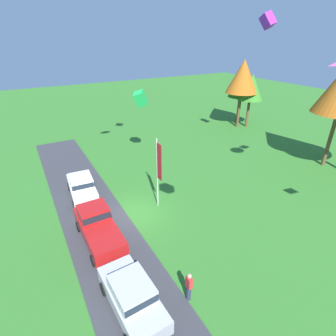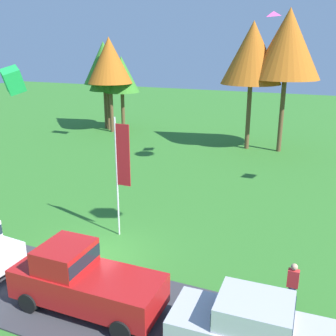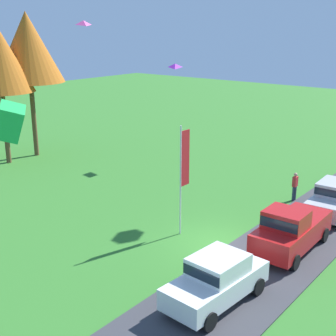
{
  "view_description": "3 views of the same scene",
  "coord_description": "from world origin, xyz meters",
  "px_view_note": "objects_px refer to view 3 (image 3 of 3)",
  "views": [
    {
      "loc": [
        14.72,
        -5.4,
        11.71
      ],
      "look_at": [
        -0.69,
        3.39,
        2.69
      ],
      "focal_mm": 28.0,
      "sensor_mm": 36.0,
      "label": 1
    },
    {
      "loc": [
        8.3,
        -11.92,
        8.42
      ],
      "look_at": [
        1.12,
        4.89,
        2.59
      ],
      "focal_mm": 42.0,
      "sensor_mm": 36.0,
      "label": 2
    },
    {
      "loc": [
        -17.14,
        -10.6,
        9.88
      ],
      "look_at": [
        1.42,
        4.26,
        2.64
      ],
      "focal_mm": 50.0,
      "sensor_mm": 36.0,
      "label": 3
    }
  ],
  "objects_px": {
    "car_sedan_far_end": "(334,197)",
    "tree_center_back": "(28,48)",
    "person_watching_sky": "(295,186)",
    "flag_banner": "(184,166)",
    "kite_diamond_low_drifter": "(83,23)",
    "kite_box_near_flag": "(10,122)",
    "car_pickup_near_entrance": "(290,229)",
    "car_sedan_mid_row": "(217,278)",
    "kite_diamond_mid_center": "(175,65)"
  },
  "relations": [
    {
      "from": "person_watching_sky",
      "to": "tree_center_back",
      "type": "relative_size",
      "value": 0.16
    },
    {
      "from": "person_watching_sky",
      "to": "flag_banner",
      "type": "xyz_separation_m",
      "value": [
        -7.65,
        2.44,
        2.58
      ]
    },
    {
      "from": "kite_diamond_low_drifter",
      "to": "kite_box_near_flag",
      "type": "xyz_separation_m",
      "value": [
        -11.88,
        -9.14,
        -3.56
      ]
    },
    {
      "from": "flag_banner",
      "to": "kite_diamond_low_drifter",
      "type": "xyz_separation_m",
      "value": [
        4.19,
        11.35,
        6.63
      ]
    },
    {
      "from": "tree_center_back",
      "to": "flag_banner",
      "type": "xyz_separation_m",
      "value": [
        -4.37,
        -17.89,
        -4.87
      ]
    },
    {
      "from": "car_sedan_mid_row",
      "to": "kite_diamond_mid_center",
      "type": "height_order",
      "value": "kite_diamond_mid_center"
    },
    {
      "from": "flag_banner",
      "to": "kite_diamond_low_drifter",
      "type": "height_order",
      "value": "kite_diamond_low_drifter"
    },
    {
      "from": "flag_banner",
      "to": "kite_box_near_flag",
      "type": "relative_size",
      "value": 4.43
    },
    {
      "from": "car_pickup_near_entrance",
      "to": "car_sedan_far_end",
      "type": "distance_m",
      "value": 5.5
    },
    {
      "from": "car_sedan_mid_row",
      "to": "person_watching_sky",
      "type": "xyz_separation_m",
      "value": [
        11.87,
        2.27,
        -0.16
      ]
    },
    {
      "from": "tree_center_back",
      "to": "flag_banner",
      "type": "relative_size",
      "value": 2.0
    },
    {
      "from": "car_pickup_near_entrance",
      "to": "person_watching_sky",
      "type": "height_order",
      "value": "car_pickup_near_entrance"
    },
    {
      "from": "car_sedan_mid_row",
      "to": "kite_diamond_low_drifter",
      "type": "distance_m",
      "value": 20.27
    },
    {
      "from": "car_pickup_near_entrance",
      "to": "tree_center_back",
      "type": "xyz_separation_m",
      "value": [
        3.03,
        22.94,
        7.22
      ]
    },
    {
      "from": "kite_box_near_flag",
      "to": "kite_diamond_mid_center",
      "type": "bearing_deg",
      "value": 19.47
    },
    {
      "from": "person_watching_sky",
      "to": "kite_diamond_low_drifter",
      "type": "relative_size",
      "value": 1.65
    },
    {
      "from": "car_sedan_far_end",
      "to": "kite_diamond_low_drifter",
      "type": "xyz_separation_m",
      "value": [
        -2.65,
        16.41,
        9.04
      ]
    },
    {
      "from": "car_sedan_mid_row",
      "to": "kite_box_near_flag",
      "type": "xyz_separation_m",
      "value": [
        -3.47,
        6.93,
        5.49
      ]
    },
    {
      "from": "person_watching_sky",
      "to": "car_pickup_near_entrance",
      "type": "bearing_deg",
      "value": -157.57
    },
    {
      "from": "person_watching_sky",
      "to": "tree_center_back",
      "type": "height_order",
      "value": "tree_center_back"
    },
    {
      "from": "kite_box_near_flag",
      "to": "car_pickup_near_entrance",
      "type": "bearing_deg",
      "value": -38.79
    },
    {
      "from": "car_sedan_mid_row",
      "to": "kite_diamond_low_drifter",
      "type": "relative_size",
      "value": 4.37
    },
    {
      "from": "car_sedan_far_end",
      "to": "kite_diamond_mid_center",
      "type": "xyz_separation_m",
      "value": [
        3.56,
        13.66,
        6.08
      ]
    },
    {
      "from": "car_sedan_far_end",
      "to": "kite_box_near_flag",
      "type": "height_order",
      "value": "kite_box_near_flag"
    },
    {
      "from": "kite_diamond_low_drifter",
      "to": "kite_diamond_mid_center",
      "type": "distance_m",
      "value": 7.41
    },
    {
      "from": "tree_center_back",
      "to": "car_sedan_far_end",
      "type": "bearing_deg",
      "value": -83.86
    },
    {
      "from": "kite_diamond_low_drifter",
      "to": "kite_box_near_flag",
      "type": "distance_m",
      "value": 15.41
    },
    {
      "from": "tree_center_back",
      "to": "kite_diamond_low_drifter",
      "type": "relative_size",
      "value": 10.59
    },
    {
      "from": "car_pickup_near_entrance",
      "to": "kite_diamond_low_drifter",
      "type": "distance_m",
      "value": 18.91
    },
    {
      "from": "car_sedan_mid_row",
      "to": "car_sedan_far_end",
      "type": "distance_m",
      "value": 11.07
    },
    {
      "from": "car_pickup_near_entrance",
      "to": "kite_diamond_low_drifter",
      "type": "bearing_deg",
      "value": 80.14
    },
    {
      "from": "person_watching_sky",
      "to": "car_sedan_mid_row",
      "type": "bearing_deg",
      "value": -169.16
    },
    {
      "from": "car_sedan_far_end",
      "to": "person_watching_sky",
      "type": "xyz_separation_m",
      "value": [
        0.81,
        2.61,
        -0.16
      ]
    },
    {
      "from": "car_sedan_mid_row",
      "to": "kite_diamond_mid_center",
      "type": "bearing_deg",
      "value": 42.34
    },
    {
      "from": "kite_diamond_low_drifter",
      "to": "car_sedan_mid_row",
      "type": "bearing_deg",
      "value": -117.63
    },
    {
      "from": "car_sedan_far_end",
      "to": "kite_diamond_low_drifter",
      "type": "distance_m",
      "value": 18.92
    },
    {
      "from": "car_sedan_mid_row",
      "to": "car_pickup_near_entrance",
      "type": "distance_m",
      "value": 5.57
    },
    {
      "from": "tree_center_back",
      "to": "kite_diamond_low_drifter",
      "type": "distance_m",
      "value": 6.77
    },
    {
      "from": "car_sedan_far_end",
      "to": "person_watching_sky",
      "type": "distance_m",
      "value": 2.74
    },
    {
      "from": "flag_banner",
      "to": "car_sedan_far_end",
      "type": "bearing_deg",
      "value": -36.45
    },
    {
      "from": "kite_diamond_low_drifter",
      "to": "kite_diamond_mid_center",
      "type": "xyz_separation_m",
      "value": [
        6.21,
        -2.75,
        -2.97
      ]
    },
    {
      "from": "car_sedan_far_end",
      "to": "car_pickup_near_entrance",
      "type": "bearing_deg",
      "value": 179.96
    },
    {
      "from": "kite_diamond_low_drifter",
      "to": "kite_box_near_flag",
      "type": "height_order",
      "value": "kite_diamond_low_drifter"
    },
    {
      "from": "car_sedan_far_end",
      "to": "tree_center_back",
      "type": "distance_m",
      "value": 24.2
    },
    {
      "from": "car_sedan_mid_row",
      "to": "kite_diamond_mid_center",
      "type": "distance_m",
      "value": 20.69
    },
    {
      "from": "car_pickup_near_entrance",
      "to": "kite_diamond_mid_center",
      "type": "xyz_separation_m",
      "value": [
        9.06,
        13.65,
        6.01
      ]
    },
    {
      "from": "tree_center_back",
      "to": "kite_diamond_mid_center",
      "type": "bearing_deg",
      "value": -57.03
    },
    {
      "from": "car_sedan_mid_row",
      "to": "flag_banner",
      "type": "height_order",
      "value": "flag_banner"
    },
    {
      "from": "car_sedan_mid_row",
      "to": "car_sedan_far_end",
      "type": "relative_size",
      "value": 1.01
    },
    {
      "from": "car_pickup_near_entrance",
      "to": "kite_diamond_low_drifter",
      "type": "relative_size",
      "value": 4.86
    }
  ]
}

